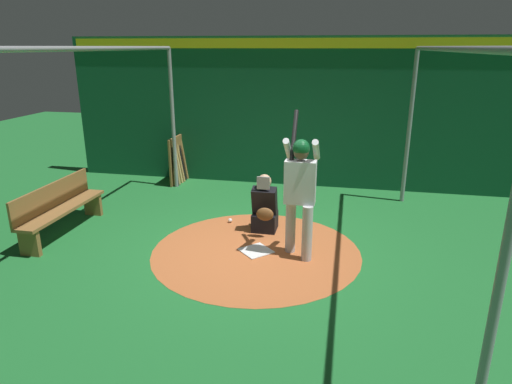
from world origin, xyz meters
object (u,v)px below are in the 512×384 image
at_px(baseball_0, 230,220).
at_px(bench, 60,207).
at_px(batter, 300,187).
at_px(bat_rack, 180,159).
at_px(catcher, 265,209).
at_px(home_plate, 256,251).

bearing_deg(baseball_0, bench, -69.14).
bearing_deg(batter, bat_rack, -137.52).
bearing_deg(batter, catcher, -140.98).
xyz_separation_m(home_plate, catcher, (-0.81, -0.02, 0.38)).
bearing_deg(bat_rack, catcher, 43.49).
relative_size(home_plate, baseball_0, 5.68).
relative_size(batter, baseball_0, 28.36).
distance_m(batter, bat_rack, 4.65).
relative_size(catcher, bat_rack, 0.84).
bearing_deg(catcher, bench, -76.99).
height_order(catcher, baseball_0, catcher).
distance_m(catcher, bat_rack, 3.58).
height_order(batter, bat_rack, batter).
distance_m(home_plate, baseball_0, 1.26).
bearing_deg(baseball_0, batter, 51.52).
distance_m(home_plate, batter, 1.23).
bearing_deg(home_plate, bench, -90.96).
relative_size(batter, bat_rack, 1.78).
relative_size(home_plate, bench, 0.21).
relative_size(home_plate, catcher, 0.42).
relative_size(bat_rack, baseball_0, 15.95).
bearing_deg(home_plate, catcher, -178.50).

